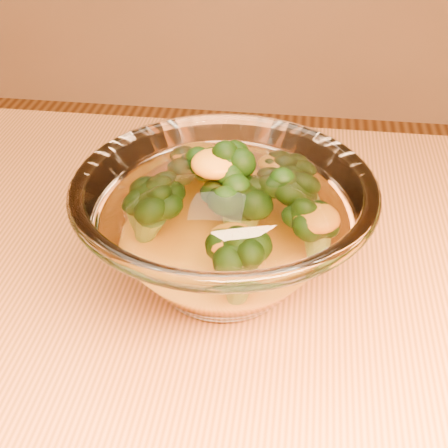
% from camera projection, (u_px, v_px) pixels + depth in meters
% --- Properties ---
extents(table, '(1.20, 0.80, 0.75)m').
position_uv_depth(table, '(265.00, 437.00, 0.54)').
color(table, '#BF6B39').
rests_on(table, ground).
extents(glass_bowl, '(0.25, 0.25, 0.11)m').
position_uv_depth(glass_bowl, '(224.00, 229.00, 0.52)').
color(glass_bowl, white).
rests_on(glass_bowl, table).
extents(cheese_sauce, '(0.12, 0.12, 0.03)m').
position_uv_depth(cheese_sauce, '(224.00, 251.00, 0.54)').
color(cheese_sauce, orange).
rests_on(cheese_sauce, glass_bowl).
extents(broccoli_heap, '(0.16, 0.16, 0.08)m').
position_uv_depth(broccoli_heap, '(230.00, 202.00, 0.53)').
color(broccoli_heap, black).
rests_on(broccoli_heap, cheese_sauce).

